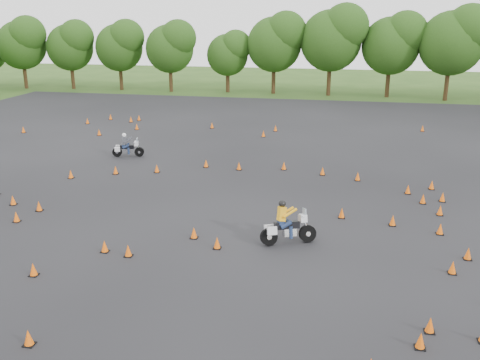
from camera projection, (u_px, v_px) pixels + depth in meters
name	position (u px, v px, depth m)	size (l,w,h in m)	color
ground	(221.00, 236.00, 21.98)	(140.00, 140.00, 0.00)	#2D5119
asphalt_pad	(248.00, 191.00, 27.60)	(62.00, 62.00, 0.00)	black
treeline	(337.00, 57.00, 53.08)	(87.19, 32.01, 10.72)	#234413
traffic_cones	(245.00, 189.00, 27.15)	(36.22, 33.22, 0.45)	#FF620A
rider_grey	(128.00, 145.00, 33.94)	(2.01, 0.62, 1.55)	#46484F
rider_yellow	(289.00, 223.00, 20.97)	(2.28, 0.70, 1.76)	#F8A916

